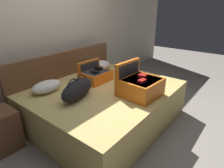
{
  "coord_description": "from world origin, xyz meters",
  "views": [
    {
      "loc": [
        -1.95,
        -1.28,
        1.69
      ],
      "look_at": [
        0.0,
        0.27,
        0.65
      ],
      "focal_mm": 30.27,
      "sensor_mm": 36.0,
      "label": 1
    }
  ],
  "objects": [
    {
      "name": "pillow_center_head",
      "position": [
        -0.61,
        0.97,
        0.63
      ],
      "size": [
        0.45,
        0.27,
        0.16
      ],
      "primitive_type": "ellipsoid",
      "rotation": [
        0.0,
        0.0,
        0.0
      ],
      "color": "white",
      "rests_on": "bed"
    },
    {
      "name": "ground_plane",
      "position": [
        0.0,
        0.0,
        0.0
      ],
      "size": [
        12.0,
        12.0,
        0.0
      ],
      "primitive_type": "plane",
      "color": "gray"
    },
    {
      "name": "duffel_bag",
      "position": [
        -0.48,
        0.47,
        0.69
      ],
      "size": [
        0.62,
        0.34,
        0.31
      ],
      "rotation": [
        0.0,
        0.0,
        0.22
      ],
      "color": "black",
      "rests_on": "bed"
    },
    {
      "name": "pillow_near_headboard",
      "position": [
        0.65,
        1.08,
        0.63
      ],
      "size": [
        0.46,
        0.38,
        0.16
      ],
      "primitive_type": "ellipsoid",
      "rotation": [
        0.0,
        0.0,
        -0.17
      ],
      "color": "white",
      "rests_on": "bed"
    },
    {
      "name": "back_wall",
      "position": [
        0.0,
        1.65,
        1.3
      ],
      "size": [
        8.0,
        0.1,
        2.6
      ],
      "primitive_type": "cube",
      "color": "beige",
      "rests_on": "ground"
    },
    {
      "name": "hard_case_medium",
      "position": [
        0.13,
        0.71,
        0.66
      ],
      "size": [
        0.47,
        0.38,
        0.31
      ],
      "rotation": [
        0.0,
        0.0,
        -0.02
      ],
      "color": "#D16619",
      "rests_on": "bed"
    },
    {
      "name": "hard_case_large",
      "position": [
        0.11,
        -0.12,
        0.7
      ],
      "size": [
        0.53,
        0.52,
        0.44
      ],
      "rotation": [
        0.0,
        0.0,
        -0.06
      ],
      "color": "#D16619",
      "rests_on": "bed"
    },
    {
      "name": "headboard",
      "position": [
        0.0,
        1.3,
        0.49
      ],
      "size": [
        2.14,
        0.08,
        0.98
      ],
      "primitive_type": "cube",
      "color": "brown",
      "rests_on": "ground"
    },
    {
      "name": "bed",
      "position": [
        0.0,
        0.4,
        0.28
      ],
      "size": [
        2.09,
        1.73,
        0.55
      ],
      "primitive_type": "cube",
      "color": "tan",
      "rests_on": "ground"
    }
  ]
}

